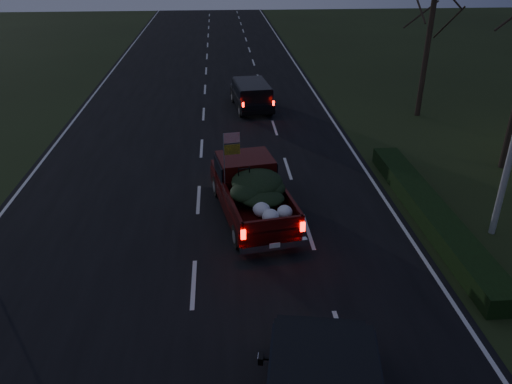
{
  "coord_description": "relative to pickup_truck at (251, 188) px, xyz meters",
  "views": [
    {
      "loc": [
        0.87,
        -11.15,
        8.44
      ],
      "look_at": [
        1.94,
        2.91,
        1.3
      ],
      "focal_mm": 35.0,
      "sensor_mm": 36.0,
      "label": 1
    }
  ],
  "objects": [
    {
      "name": "hedge_row",
      "position": [
        5.95,
        -0.77,
        -0.71
      ],
      "size": [
        1.0,
        10.0,
        0.6
      ],
      "primitive_type": "cube",
      "color": "black",
      "rests_on": "ground"
    },
    {
      "name": "road_asphalt",
      "position": [
        -1.85,
        -3.77,
        -1.0
      ],
      "size": [
        14.0,
        120.0,
        0.02
      ],
      "primitive_type": "cube",
      "color": "black",
      "rests_on": "ground"
    },
    {
      "name": "ground",
      "position": [
        -1.85,
        -3.77,
        -1.01
      ],
      "size": [
        120.0,
        120.0,
        0.0
      ],
      "primitive_type": "plane",
      "color": "black",
      "rests_on": "ground"
    },
    {
      "name": "lead_suv",
      "position": [
        0.81,
        11.96,
        -0.09
      ],
      "size": [
        2.23,
        4.43,
        1.22
      ],
      "rotation": [
        0.0,
        0.0,
        0.11
      ],
      "color": "black",
      "rests_on": "ground"
    },
    {
      "name": "bare_tree_far",
      "position": [
        9.65,
        10.23,
        4.22
      ],
      "size": [
        3.6,
        3.6,
        7.0
      ],
      "color": "black",
      "rests_on": "ground"
    },
    {
      "name": "pickup_truck",
      "position": [
        0.0,
        0.0,
        0.0
      ],
      "size": [
        2.79,
        5.4,
        2.7
      ],
      "rotation": [
        0.0,
        0.0,
        0.17
      ],
      "color": "#3D0A08",
      "rests_on": "ground"
    }
  ]
}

